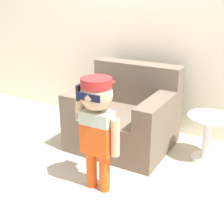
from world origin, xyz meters
TOP-DOWN VIEW (x-y plane):
  - ground_plane at (0.00, 0.00)m, footprint 10.00×10.00m
  - wall_back at (0.00, 0.62)m, footprint 10.00×0.05m
  - armchair at (0.22, 0.02)m, footprint 1.03×0.91m
  - person_child at (0.41, -0.87)m, footprint 0.41×0.31m
  - side_table at (1.11, 0.11)m, footprint 0.43×0.43m

SIDE VIEW (x-z plane):
  - ground_plane at x=0.00m, z-range 0.00..0.00m
  - side_table at x=1.11m, z-range 0.05..0.53m
  - armchair at x=0.22m, z-range -0.11..0.77m
  - person_child at x=0.41m, z-range 0.17..1.18m
  - wall_back at x=0.00m, z-range 0.00..2.60m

